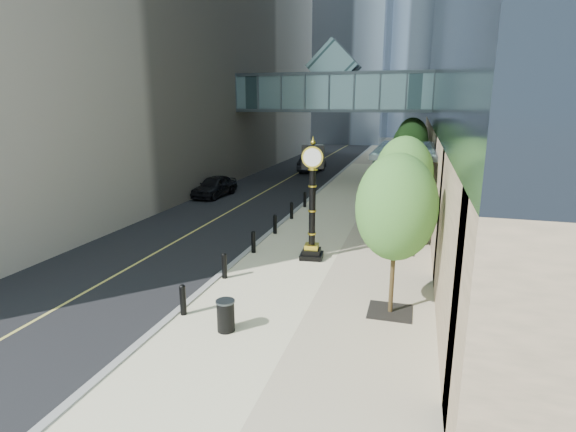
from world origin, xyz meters
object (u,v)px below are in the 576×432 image
Objects in this scene: street_clock at (312,209)px; car_near at (215,186)px; car_far at (312,164)px; trash_bin at (226,317)px; pedestrian at (405,212)px.

car_near is (-9.89, 11.40, -1.49)m from street_clock.
car_near is 0.90× the size of car_far.
street_clock reaches higher than car_near.
street_clock is at bearing -44.30° from car_near.
pedestrian is at bearing 70.58° from trash_bin.
car_far reaches higher than trash_bin.
pedestrian is (3.67, 6.19, -1.31)m from street_clock.
car_near is (-8.93, 18.37, 0.27)m from trash_bin.
pedestrian is 21.52m from car_far.
trash_bin is at bearing -103.52° from street_clock.
trash_bin is at bearing 55.08° from pedestrian.
street_clock is 5.65× the size of trash_bin.
car_far is (-4.90, 32.44, 0.32)m from trash_bin.
pedestrian is at bearing 118.98° from car_far.
pedestrian is 0.36× the size of car_far.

